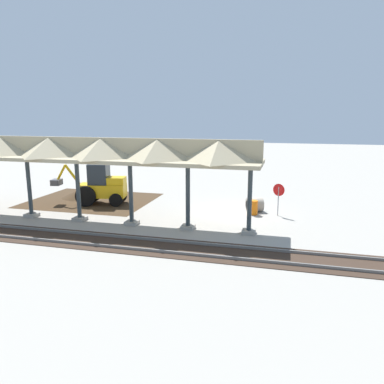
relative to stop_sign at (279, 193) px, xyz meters
The scene contains 9 objects.
ground_plane 3.24m from the stop_sign, ahead, with size 120.00×120.00×0.00m, color #9E998E.
dirt_work_zone 13.36m from the stop_sign, ahead, with size 8.67×7.00×0.01m, color #42301E.
platform_canopy 12.30m from the stop_sign, 19.79° to the left, with size 21.07×3.20×4.90m.
rail_tracks 7.84m from the stop_sign, 67.98° to the left, with size 60.00×2.58×0.15m.
stop_sign is the anchor object (origin of this frame).
backhoe 12.07m from the stop_sign, ahead, with size 5.22×2.27×2.82m.
dirt_mound 14.76m from the stop_sign, ahead, with size 5.83×5.83×1.37m, color #42301E.
concrete_pipe 1.89m from the stop_sign, 23.18° to the right, with size 1.26×1.21×0.90m.
traffic_barrel 1.80m from the stop_sign, ahead, with size 0.56×0.56×0.90m, color orange.
Camera 1 is at (-3.39, 23.30, 6.18)m, focal length 35.00 mm.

